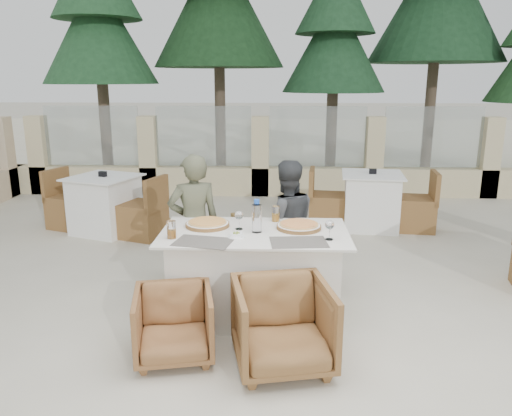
{
  "coord_description": "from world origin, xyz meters",
  "views": [
    {
      "loc": [
        0.27,
        -3.99,
        2.04
      ],
      "look_at": [
        0.1,
        0.37,
        0.9
      ],
      "focal_mm": 35.0,
      "sensor_mm": 36.0,
      "label": 1
    }
  ],
  "objects_px": {
    "olive_dish": "(236,235)",
    "armchair_far_right": "(284,259)",
    "beer_glass_right": "(276,214)",
    "wine_glass_corner": "(330,229)",
    "wine_glass_centre": "(239,219)",
    "armchair_near_right": "(283,326)",
    "diner_right": "(286,225)",
    "water_bottle": "(257,216)",
    "bg_table_b": "(371,201)",
    "bg_table_a": "(105,205)",
    "beer_glass_left": "(171,230)",
    "pizza_left": "(208,223)",
    "dining_table": "(255,274)",
    "pizza_right": "(299,226)",
    "armchair_far_left": "(211,253)",
    "diner_left": "(194,224)",
    "armchair_near_left": "(174,324)"
  },
  "relations": [
    {
      "from": "diner_right",
      "to": "bg_table_a",
      "type": "bearing_deg",
      "value": -48.98
    },
    {
      "from": "water_bottle",
      "to": "diner_right",
      "type": "relative_size",
      "value": 0.22
    },
    {
      "from": "pizza_right",
      "to": "beer_glass_right",
      "type": "height_order",
      "value": "beer_glass_right"
    },
    {
      "from": "armchair_near_right",
      "to": "olive_dish",
      "type": "bearing_deg",
      "value": 109.18
    },
    {
      "from": "water_bottle",
      "to": "diner_right",
      "type": "distance_m",
      "value": 0.73
    },
    {
      "from": "beer_glass_right",
      "to": "armchair_near_right",
      "type": "xyz_separation_m",
      "value": [
        0.06,
        -1.14,
        -0.52
      ]
    },
    {
      "from": "diner_right",
      "to": "bg_table_b",
      "type": "bearing_deg",
      "value": -132.78
    },
    {
      "from": "armchair_far_left",
      "to": "bg_table_a",
      "type": "distance_m",
      "value": 2.4
    },
    {
      "from": "diner_left",
      "to": "pizza_left",
      "type": "bearing_deg",
      "value": 98.07
    },
    {
      "from": "wine_glass_centre",
      "to": "beer_glass_right",
      "type": "xyz_separation_m",
      "value": [
        0.31,
        0.27,
        -0.02
      ]
    },
    {
      "from": "wine_glass_corner",
      "to": "armchair_near_right",
      "type": "bearing_deg",
      "value": -121.64
    },
    {
      "from": "armchair_far_right",
      "to": "beer_glass_left",
      "type": "bearing_deg",
      "value": 29.23
    },
    {
      "from": "beer_glass_left",
      "to": "olive_dish",
      "type": "relative_size",
      "value": 1.34
    },
    {
      "from": "wine_glass_centre",
      "to": "armchair_near_right",
      "type": "xyz_separation_m",
      "value": [
        0.37,
        -0.87,
        -0.55
      ]
    },
    {
      "from": "pizza_left",
      "to": "beer_glass_right",
      "type": "relative_size",
      "value": 2.72
    },
    {
      "from": "armchair_near_left",
      "to": "diner_left",
      "type": "xyz_separation_m",
      "value": [
        -0.03,
        1.21,
        0.42
      ]
    },
    {
      "from": "beer_glass_left",
      "to": "armchair_near_right",
      "type": "distance_m",
      "value": 1.21
    },
    {
      "from": "pizza_right",
      "to": "armchair_near_left",
      "type": "xyz_separation_m",
      "value": [
        -0.95,
        -0.83,
        -0.53
      ]
    },
    {
      "from": "wine_glass_corner",
      "to": "bg_table_b",
      "type": "xyz_separation_m",
      "value": [
        0.89,
        2.93,
        -0.48
      ]
    },
    {
      "from": "olive_dish",
      "to": "diner_left",
      "type": "relative_size",
      "value": 0.08
    },
    {
      "from": "wine_glass_centre",
      "to": "bg_table_a",
      "type": "bearing_deg",
      "value": 130.6
    },
    {
      "from": "armchair_far_left",
      "to": "diner_right",
      "type": "relative_size",
      "value": 0.57
    },
    {
      "from": "armchair_far_left",
      "to": "diner_left",
      "type": "relative_size",
      "value": 0.54
    },
    {
      "from": "wine_glass_corner",
      "to": "bg_table_a",
      "type": "relative_size",
      "value": 0.11
    },
    {
      "from": "dining_table",
      "to": "armchair_far_right",
      "type": "bearing_deg",
      "value": 68.0
    },
    {
      "from": "armchair_near_left",
      "to": "dining_table",
      "type": "bearing_deg",
      "value": 40.51
    },
    {
      "from": "beer_glass_right",
      "to": "wine_glass_corner",
      "type": "bearing_deg",
      "value": -50.29
    },
    {
      "from": "armchair_far_left",
      "to": "diner_left",
      "type": "distance_m",
      "value": 0.41
    },
    {
      "from": "armchair_near_right",
      "to": "bg_table_a",
      "type": "distance_m",
      "value": 3.98
    },
    {
      "from": "olive_dish",
      "to": "armchair_far_right",
      "type": "relative_size",
      "value": 0.18
    },
    {
      "from": "water_bottle",
      "to": "diner_right",
      "type": "xyz_separation_m",
      "value": [
        0.26,
        0.63,
        -0.27
      ]
    },
    {
      "from": "water_bottle",
      "to": "bg_table_b",
      "type": "bearing_deg",
      "value": 61.51
    },
    {
      "from": "beer_glass_right",
      "to": "diner_right",
      "type": "distance_m",
      "value": 0.36
    },
    {
      "from": "dining_table",
      "to": "armchair_far_right",
      "type": "relative_size",
      "value": 2.58
    },
    {
      "from": "wine_glass_centre",
      "to": "armchair_far_right",
      "type": "bearing_deg",
      "value": 55.91
    },
    {
      "from": "wine_glass_corner",
      "to": "bg_table_b",
      "type": "relative_size",
      "value": 0.11
    },
    {
      "from": "dining_table",
      "to": "pizza_left",
      "type": "distance_m",
      "value": 0.61
    },
    {
      "from": "diner_left",
      "to": "armchair_near_right",
      "type": "bearing_deg",
      "value": 103.76
    },
    {
      "from": "beer_glass_right",
      "to": "armchair_far_left",
      "type": "distance_m",
      "value": 0.89
    },
    {
      "from": "pizza_left",
      "to": "armchair_far_left",
      "type": "height_order",
      "value": "pizza_left"
    },
    {
      "from": "olive_dish",
      "to": "armchair_far_left",
      "type": "xyz_separation_m",
      "value": [
        -0.32,
        0.82,
        -0.46
      ]
    },
    {
      "from": "wine_glass_centre",
      "to": "diner_left",
      "type": "relative_size",
      "value": 0.13
    },
    {
      "from": "pizza_right",
      "to": "bg_table_a",
      "type": "height_order",
      "value": "pizza_right"
    },
    {
      "from": "armchair_near_right",
      "to": "diner_right",
      "type": "height_order",
      "value": "diner_right"
    },
    {
      "from": "wine_glass_corner",
      "to": "armchair_near_left",
      "type": "height_order",
      "value": "wine_glass_corner"
    },
    {
      "from": "pizza_left",
      "to": "bg_table_b",
      "type": "height_order",
      "value": "pizza_left"
    },
    {
      "from": "wine_glass_centre",
      "to": "wine_glass_corner",
      "type": "xyz_separation_m",
      "value": [
        0.75,
        -0.26,
        0.0
      ]
    },
    {
      "from": "dining_table",
      "to": "pizza_right",
      "type": "bearing_deg",
      "value": 15.15
    },
    {
      "from": "wine_glass_corner",
      "to": "armchair_far_right",
      "type": "height_order",
      "value": "wine_glass_corner"
    },
    {
      "from": "beer_glass_right",
      "to": "armchair_far_right",
      "type": "bearing_deg",
      "value": 75.35
    }
  ]
}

